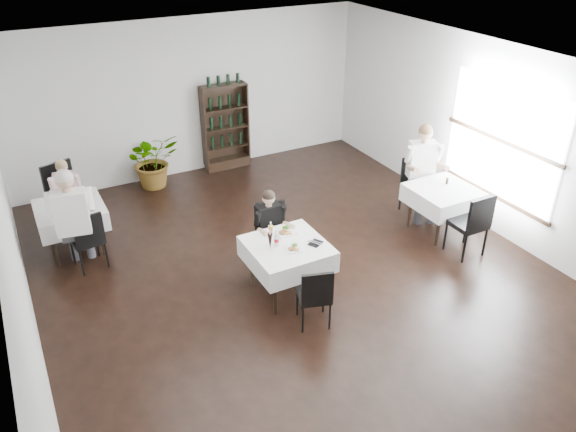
{
  "coord_description": "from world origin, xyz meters",
  "views": [
    {
      "loc": [
        -3.28,
        -5.62,
        4.77
      ],
      "look_at": [
        -0.18,
        0.2,
        1.08
      ],
      "focal_mm": 35.0,
      "sensor_mm": 36.0,
      "label": 1
    }
  ],
  "objects_px": {
    "main_table": "(287,254)",
    "potted_tree": "(153,160)",
    "diner_main": "(271,225)",
    "wine_shelf": "(226,128)"
  },
  "relations": [
    {
      "from": "wine_shelf",
      "to": "potted_tree",
      "type": "distance_m",
      "value": 1.6
    },
    {
      "from": "main_table",
      "to": "potted_tree",
      "type": "height_order",
      "value": "potted_tree"
    },
    {
      "from": "main_table",
      "to": "diner_main",
      "type": "xyz_separation_m",
      "value": [
        0.06,
        0.6,
        0.12
      ]
    },
    {
      "from": "main_table",
      "to": "diner_main",
      "type": "relative_size",
      "value": 0.81
    },
    {
      "from": "potted_tree",
      "to": "diner_main",
      "type": "xyz_separation_m",
      "value": [
        0.72,
        -3.54,
        0.21
      ]
    },
    {
      "from": "main_table",
      "to": "diner_main",
      "type": "bearing_deg",
      "value": 84.48
    },
    {
      "from": "wine_shelf",
      "to": "diner_main",
      "type": "height_order",
      "value": "wine_shelf"
    },
    {
      "from": "wine_shelf",
      "to": "main_table",
      "type": "height_order",
      "value": "wine_shelf"
    },
    {
      "from": "wine_shelf",
      "to": "potted_tree",
      "type": "height_order",
      "value": "wine_shelf"
    },
    {
      "from": "main_table",
      "to": "potted_tree",
      "type": "distance_m",
      "value": 4.2
    }
  ]
}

